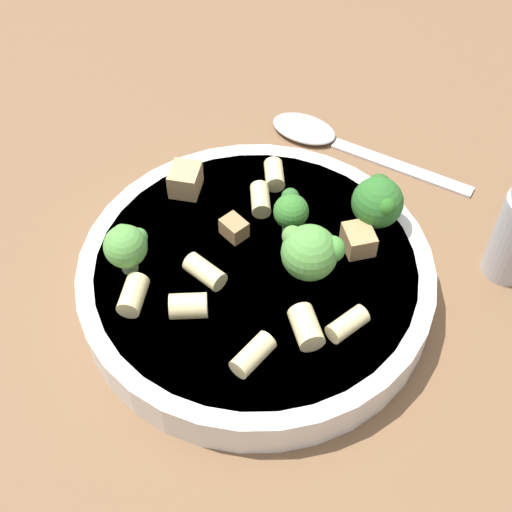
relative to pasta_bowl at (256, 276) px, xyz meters
name	(u,v)px	position (x,y,z in m)	size (l,w,h in m)	color
ground_plane	(256,292)	(0.00, 0.00, -0.02)	(2.00, 2.00, 0.00)	brown
pasta_bowl	(256,276)	(0.00, 0.00, 0.00)	(0.25, 0.25, 0.03)	silver
broccoli_floret_0	(311,252)	(0.03, -0.02, 0.04)	(0.04, 0.04, 0.04)	#93B766
broccoli_floret_1	(291,210)	(0.04, 0.02, 0.03)	(0.03, 0.03, 0.03)	#9EC175
broccoli_floret_2	(378,201)	(0.09, -0.01, 0.04)	(0.04, 0.04, 0.04)	#9EC175
broccoli_floret_3	(126,246)	(-0.08, 0.04, 0.04)	(0.03, 0.03, 0.04)	#9EC175
rigatoni_0	(348,324)	(0.03, -0.08, 0.02)	(0.01, 0.01, 0.03)	beige
rigatoni_1	(205,272)	(-0.04, 0.01, 0.02)	(0.01, 0.01, 0.03)	beige
rigatoni_2	(301,329)	(0.00, -0.07, 0.02)	(0.02, 0.02, 0.03)	beige
rigatoni_3	(274,174)	(0.05, 0.07, 0.02)	(0.01, 0.01, 0.02)	beige
rigatoni_4	(253,355)	(-0.04, -0.07, 0.02)	(0.01, 0.01, 0.03)	beige
rigatoni_5	(188,306)	(-0.06, -0.01, 0.02)	(0.02, 0.02, 0.02)	beige
rigatoni_6	(260,199)	(0.03, 0.05, 0.02)	(0.01, 0.01, 0.03)	beige
rigatoni_7	(133,295)	(-0.09, 0.01, 0.02)	(0.02, 0.02, 0.03)	beige
chicken_chunk_0	(230,230)	(0.00, 0.03, 0.02)	(0.02, 0.01, 0.01)	#A87A4C
chicken_chunk_1	(185,180)	(-0.01, 0.09, 0.02)	(0.02, 0.02, 0.02)	tan
chicken_chunk_2	(359,239)	(0.07, -0.02, 0.02)	(0.02, 0.02, 0.02)	tan
spoon	(329,138)	(0.13, 0.11, -0.01)	(0.12, 0.17, 0.01)	silver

